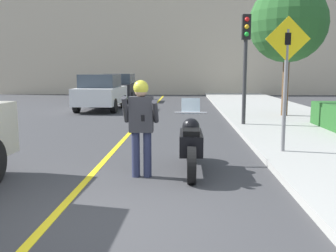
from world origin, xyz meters
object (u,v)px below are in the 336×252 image
Objects in this scene: crossing_sign at (286,71)px; parked_car_black at (120,87)px; street_tree at (288,23)px; person_biker at (141,119)px; traffic_light at (246,48)px; motorcycle at (191,144)px; parked_car_white at (101,92)px.

crossing_sign is 0.66× the size of parked_car_black.
crossing_sign is 7.09m from street_tree.
person_biker is 9.77m from street_tree.
crossing_sign is 0.81× the size of traffic_light.
traffic_light is (1.77, 5.29, 2.02)m from motorcycle.
parked_car_black is (-3.26, 16.71, -0.15)m from person_biker.
parked_car_white is (-3.21, 11.27, -0.15)m from person_biker.
street_tree is 11.83m from parked_car_black.
street_tree is (1.75, 6.64, 1.78)m from crossing_sign.
traffic_light reaches higher than parked_car_black.
street_tree is at bearing 75.27° from crossing_sign.
parked_car_black reaches higher than motorcycle.
motorcycle is 2.62m from crossing_sign.
traffic_light is at bearing -127.58° from street_tree.
traffic_light is 3.35m from street_tree.
parked_car_white is (-4.06, 10.82, 0.36)m from motorcycle.
parked_car_white is at bearing 121.93° from crossing_sign.
person_biker reaches higher than motorcycle.
street_tree is at bearing 61.12° from person_biker.
street_tree is (4.55, 8.25, 2.57)m from person_biker.
parked_car_black reaches higher than person_biker.
parked_car_black is at bearing 90.46° from parked_car_white.
street_tree reaches higher than crossing_sign.
parked_car_black is (-5.87, 10.97, -1.66)m from traffic_light.
person_biker is at bearing -114.51° from traffic_light.
person_biker is at bearing -150.09° from crossing_sign.
parked_car_black is at bearing 118.15° from traffic_light.
traffic_light is at bearing -61.85° from parked_car_black.
person_biker is 17.03m from parked_car_black.
crossing_sign reaches higher than parked_car_black.
parked_car_black is (-0.04, 5.44, 0.00)m from parked_car_white.
crossing_sign is (1.96, 1.17, 1.30)m from motorcycle.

